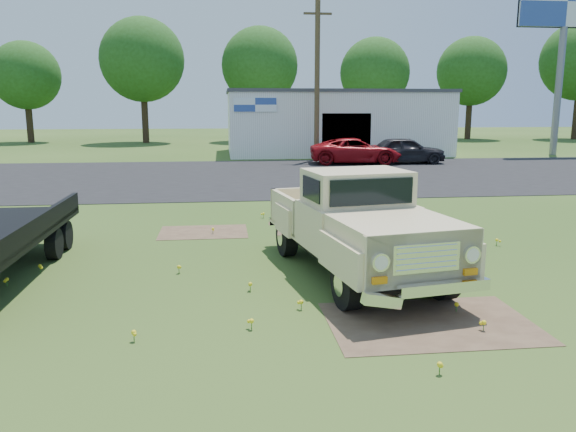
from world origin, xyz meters
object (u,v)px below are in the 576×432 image
object	(u,v)px
vintage_pickup_truck	(356,223)
dark_sedan	(405,150)
red_pickup	(356,151)
billboard	(565,18)

from	to	relation	value
vintage_pickup_truck	dark_sedan	world-z (taller)	vintage_pickup_truck
red_pickup	dark_sedan	bearing A→B (deg)	-88.63
red_pickup	billboard	bearing A→B (deg)	-67.84
billboard	dark_sedan	bearing A→B (deg)	-158.43
billboard	red_pickup	size ratio (longest dim) A/B	2.21
billboard	dark_sedan	distance (m)	14.59
billboard	vintage_pickup_truck	xyz separation A→B (m)	(-19.04, -24.52, -7.54)
billboard	dark_sedan	size ratio (longest dim) A/B	2.58
red_pickup	dark_sedan	size ratio (longest dim) A/B	1.17
red_pickup	vintage_pickup_truck	bearing A→B (deg)	171.60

